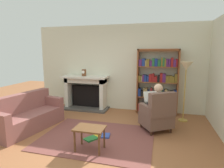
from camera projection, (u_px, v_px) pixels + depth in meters
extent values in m
plane|color=#985C38|center=(92.00, 144.00, 3.77)|extent=(14.00, 14.00, 0.00)
cube|color=beige|center=(120.00, 68.00, 5.97)|extent=(5.60, 0.10, 2.70)
cube|color=brown|center=(97.00, 137.00, 4.06)|extent=(2.40, 1.80, 0.01)
cube|color=#4C4742|center=(85.00, 108.00, 6.12)|extent=(1.53, 0.64, 0.05)
cube|color=black|center=(87.00, 96.00, 6.27)|extent=(1.01, 0.20, 0.70)
cube|color=silver|center=(69.00, 92.00, 6.29)|extent=(0.12, 0.44, 1.03)
cube|color=silver|center=(103.00, 94.00, 5.98)|extent=(0.12, 0.44, 1.03)
cube|color=silver|center=(85.00, 80.00, 6.06)|extent=(1.33, 0.44, 0.16)
cube|color=silver|center=(85.00, 77.00, 5.98)|extent=(1.49, 0.56, 0.06)
cylinder|color=brown|center=(84.00, 73.00, 5.95)|extent=(0.14, 0.14, 0.22)
cylinder|color=white|center=(83.00, 72.00, 5.88)|extent=(0.10, 0.01, 0.10)
cube|color=brown|center=(138.00, 81.00, 5.68)|extent=(0.04, 0.32, 1.94)
cube|color=brown|center=(178.00, 83.00, 5.39)|extent=(0.04, 0.32, 1.94)
cube|color=brown|center=(159.00, 50.00, 5.37)|extent=(1.19, 0.32, 0.04)
cube|color=brown|center=(156.00, 111.00, 5.69)|extent=(1.15, 0.32, 0.02)
cube|color=maroon|center=(139.00, 107.00, 5.79)|extent=(0.08, 0.26, 0.21)
cube|color=#4C1E59|center=(142.00, 107.00, 5.77)|extent=(0.06, 0.26, 0.21)
cube|color=#1E592D|center=(144.00, 107.00, 5.76)|extent=(0.06, 0.26, 0.18)
cube|color=#4C1E59|center=(146.00, 107.00, 5.74)|extent=(0.09, 0.26, 0.18)
cube|color=navy|center=(149.00, 106.00, 5.71)|extent=(0.08, 0.26, 0.26)
cube|color=black|center=(152.00, 107.00, 5.69)|extent=(0.05, 0.26, 0.25)
cube|color=brown|center=(154.00, 108.00, 5.68)|extent=(0.05, 0.26, 0.18)
cube|color=#4C1E59|center=(156.00, 108.00, 5.67)|extent=(0.06, 0.26, 0.16)
cube|color=#997F4C|center=(158.00, 107.00, 5.64)|extent=(0.07, 0.26, 0.24)
cube|color=#1E592D|center=(160.00, 108.00, 5.63)|extent=(0.07, 0.26, 0.19)
cube|color=#4C1E59|center=(163.00, 108.00, 5.61)|extent=(0.04, 0.26, 0.25)
cube|color=#997F4C|center=(164.00, 109.00, 5.60)|extent=(0.04, 0.26, 0.16)
cube|color=black|center=(166.00, 109.00, 5.58)|extent=(0.09, 0.26, 0.20)
cube|color=#1E592D|center=(169.00, 109.00, 5.57)|extent=(0.04, 0.26, 0.17)
cube|color=#4C1E59|center=(171.00, 109.00, 5.55)|extent=(0.07, 0.26, 0.21)
cube|color=brown|center=(174.00, 109.00, 5.53)|extent=(0.07, 0.26, 0.20)
cube|color=brown|center=(157.00, 97.00, 5.61)|extent=(1.15, 0.32, 0.02)
cube|color=navy|center=(140.00, 92.00, 5.71)|extent=(0.08, 0.26, 0.23)
cube|color=black|center=(142.00, 93.00, 5.70)|extent=(0.06, 0.26, 0.16)
cube|color=#997F4C|center=(144.00, 92.00, 5.67)|extent=(0.04, 0.26, 0.25)
cube|color=#997F4C|center=(146.00, 92.00, 5.66)|extent=(0.06, 0.26, 0.25)
cube|color=navy|center=(149.00, 93.00, 5.64)|extent=(0.08, 0.26, 0.17)
cube|color=maroon|center=(151.00, 92.00, 5.62)|extent=(0.04, 0.26, 0.26)
cube|color=maroon|center=(153.00, 94.00, 5.61)|extent=(0.08, 0.26, 0.17)
cube|color=#4C1E59|center=(156.00, 94.00, 5.59)|extent=(0.05, 0.26, 0.16)
cube|color=#997F4C|center=(158.00, 93.00, 5.57)|extent=(0.07, 0.26, 0.23)
cube|color=#1E592D|center=(161.00, 93.00, 5.55)|extent=(0.08, 0.26, 0.20)
cube|color=navy|center=(163.00, 94.00, 5.54)|extent=(0.05, 0.26, 0.18)
cube|color=#997F4C|center=(166.00, 93.00, 5.51)|extent=(0.08, 0.26, 0.24)
cube|color=maroon|center=(169.00, 95.00, 5.50)|extent=(0.07, 0.26, 0.16)
cube|color=black|center=(172.00, 94.00, 5.47)|extent=(0.08, 0.26, 0.20)
cube|color=navy|center=(175.00, 94.00, 5.45)|extent=(0.07, 0.26, 0.22)
cube|color=brown|center=(157.00, 82.00, 5.53)|extent=(1.15, 0.32, 0.02)
cube|color=brown|center=(140.00, 78.00, 5.64)|extent=(0.06, 0.26, 0.17)
cube|color=#997F4C|center=(142.00, 78.00, 5.63)|extent=(0.04, 0.26, 0.16)
cube|color=#4C1E59|center=(143.00, 78.00, 5.61)|extent=(0.05, 0.26, 0.20)
cube|color=navy|center=(146.00, 78.00, 5.60)|extent=(0.07, 0.26, 0.19)
cube|color=navy|center=(148.00, 79.00, 5.58)|extent=(0.06, 0.26, 0.16)
cube|color=maroon|center=(150.00, 78.00, 5.56)|extent=(0.08, 0.26, 0.21)
cube|color=maroon|center=(153.00, 78.00, 5.54)|extent=(0.06, 0.26, 0.23)
cube|color=maroon|center=(156.00, 79.00, 5.52)|extent=(0.09, 0.26, 0.16)
cube|color=black|center=(159.00, 79.00, 5.50)|extent=(0.06, 0.26, 0.19)
cube|color=maroon|center=(161.00, 78.00, 5.47)|extent=(0.07, 0.26, 0.25)
cube|color=#4C1E59|center=(164.00, 78.00, 5.45)|extent=(0.09, 0.26, 0.24)
cube|color=brown|center=(167.00, 79.00, 5.44)|extent=(0.09, 0.26, 0.18)
cube|color=brown|center=(170.00, 79.00, 5.41)|extent=(0.08, 0.26, 0.19)
cube|color=brown|center=(173.00, 79.00, 5.39)|extent=(0.06, 0.26, 0.17)
cube|color=brown|center=(176.00, 78.00, 5.37)|extent=(0.06, 0.26, 0.25)
cube|color=brown|center=(158.00, 67.00, 5.46)|extent=(1.15, 0.32, 0.02)
cube|color=#4C1E59|center=(141.00, 63.00, 5.56)|extent=(0.09, 0.26, 0.20)
cube|color=navy|center=(144.00, 62.00, 5.53)|extent=(0.08, 0.26, 0.23)
cube|color=#997F4C|center=(146.00, 63.00, 5.52)|extent=(0.04, 0.26, 0.17)
cube|color=brown|center=(148.00, 63.00, 5.50)|extent=(0.08, 0.26, 0.21)
cube|color=#4C1E59|center=(151.00, 63.00, 5.48)|extent=(0.07, 0.26, 0.16)
cube|color=#1E592D|center=(153.00, 62.00, 5.46)|extent=(0.07, 0.26, 0.23)
cube|color=navy|center=(156.00, 62.00, 5.44)|extent=(0.08, 0.26, 0.22)
cube|color=#1E592D|center=(159.00, 63.00, 5.42)|extent=(0.08, 0.26, 0.19)
cube|color=brown|center=(162.00, 62.00, 5.40)|extent=(0.04, 0.26, 0.25)
cube|color=#1E592D|center=(164.00, 62.00, 5.39)|extent=(0.05, 0.26, 0.25)
cube|color=brown|center=(165.00, 63.00, 5.38)|extent=(0.04, 0.26, 0.21)
cube|color=#4C1E59|center=(167.00, 63.00, 5.36)|extent=(0.05, 0.26, 0.22)
cube|color=#4C1E59|center=(169.00, 63.00, 5.35)|extent=(0.05, 0.26, 0.21)
cube|color=maroon|center=(172.00, 62.00, 5.33)|extent=(0.06, 0.26, 0.25)
cube|color=#4C1E59|center=(174.00, 63.00, 5.31)|extent=(0.07, 0.26, 0.20)
cube|color=maroon|center=(177.00, 63.00, 5.30)|extent=(0.04, 0.26, 0.22)
cube|color=brown|center=(158.00, 51.00, 5.38)|extent=(1.15, 0.32, 0.02)
cylinder|color=#331E14|center=(159.00, 123.00, 4.75)|extent=(0.05, 0.05, 0.12)
cylinder|color=#331E14|center=(141.00, 125.00, 4.59)|extent=(0.05, 0.05, 0.12)
cylinder|color=#331E14|center=(171.00, 130.00, 4.30)|extent=(0.05, 0.05, 0.12)
cylinder|color=#331E14|center=(151.00, 133.00, 4.14)|extent=(0.05, 0.05, 0.12)
cube|color=brown|center=(156.00, 119.00, 4.41)|extent=(0.86, 0.85, 0.30)
cube|color=brown|center=(162.00, 105.00, 4.12)|extent=(0.62, 0.49, 0.55)
cube|color=brown|center=(166.00, 108.00, 4.45)|extent=(0.40, 0.52, 0.22)
cube|color=brown|center=(146.00, 110.00, 4.28)|extent=(0.40, 0.52, 0.22)
cube|color=silver|center=(158.00, 104.00, 4.30)|extent=(0.38, 0.34, 0.50)
sphere|color=#D8AD8C|center=(158.00, 88.00, 4.24)|extent=(0.20, 0.20, 0.20)
cube|color=#191E3F|center=(156.00, 109.00, 4.54)|extent=(0.32, 0.40, 0.12)
cube|color=#191E3F|center=(150.00, 110.00, 4.49)|extent=(0.32, 0.40, 0.12)
cylinder|color=#191E3F|center=(151.00, 117.00, 4.76)|extent=(0.10, 0.10, 0.42)
cylinder|color=#191E3F|center=(146.00, 117.00, 4.72)|extent=(0.10, 0.10, 0.42)
cube|color=white|center=(151.00, 96.00, 4.59)|extent=(0.36, 0.29, 0.25)
cube|color=#8A524D|center=(30.00, 121.00, 4.50)|extent=(1.00, 1.80, 0.40)
cube|color=#8A524D|center=(20.00, 103.00, 4.54)|extent=(0.51, 1.71, 0.45)
cube|color=#8A524D|center=(52.00, 101.00, 5.13)|extent=(0.72, 0.29, 0.24)
cube|color=brown|center=(90.00, 128.00, 3.47)|extent=(0.56, 0.39, 0.03)
cylinder|color=brown|center=(75.00, 142.00, 3.43)|extent=(0.04, 0.04, 0.43)
cylinder|color=brown|center=(99.00, 145.00, 3.31)|extent=(0.04, 0.04, 0.43)
cylinder|color=brown|center=(82.00, 135.00, 3.72)|extent=(0.04, 0.04, 0.43)
cylinder|color=brown|center=(104.00, 138.00, 3.60)|extent=(0.04, 0.04, 0.43)
cube|color=gold|center=(97.00, 136.00, 4.08)|extent=(0.19, 0.24, 0.03)
cube|color=#334CA5|center=(106.00, 136.00, 4.11)|extent=(0.21, 0.26, 0.03)
cube|color=#267233|center=(91.00, 139.00, 3.96)|extent=(0.32, 0.34, 0.03)
cylinder|color=#B7933F|center=(183.00, 120.00, 5.07)|extent=(0.24, 0.24, 0.03)
cylinder|color=#B7933F|center=(184.00, 95.00, 4.95)|extent=(0.03, 0.03, 1.37)
cone|color=beige|center=(186.00, 66.00, 4.82)|extent=(0.32, 0.32, 0.22)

